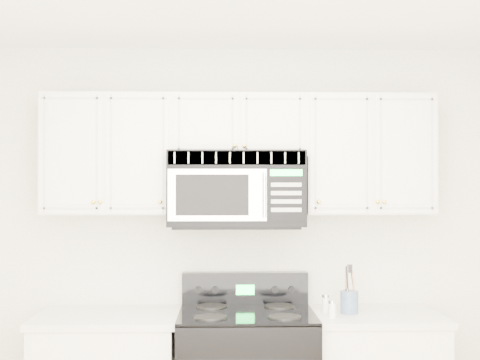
{
  "coord_description": "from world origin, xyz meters",
  "views": [
    {
      "loc": [
        -0.09,
        -2.64,
        1.7
      ],
      "look_at": [
        0.0,
        1.3,
        1.73
      ],
      "focal_mm": 50.0,
      "sensor_mm": 36.0,
      "label": 1
    }
  ],
  "objects": [
    {
      "name": "room",
      "position": [
        0.0,
        0.0,
        1.3
      ],
      "size": [
        3.51,
        3.51,
        2.61
      ],
      "color": "#9E7D55",
      "rests_on": "ground"
    },
    {
      "name": "upper_cabinets",
      "position": [
        -0.0,
        1.58,
        1.93
      ],
      "size": [
        2.44,
        0.37,
        0.75
      ],
      "color": "silver",
      "rests_on": "ground"
    },
    {
      "name": "microwave",
      "position": [
        -0.02,
        1.53,
        1.68
      ],
      "size": [
        0.84,
        0.47,
        0.46
      ],
      "color": "black",
      "rests_on": "ground"
    },
    {
      "name": "utensil_crock",
      "position": [
        0.67,
        1.42,
        1.0
      ],
      "size": [
        0.11,
        0.11,
        0.29
      ],
      "color": "slate",
      "rests_on": "base_cabinet_right"
    },
    {
      "name": "shaker_salt",
      "position": [
        0.53,
        1.46,
        0.97
      ],
      "size": [
        0.05,
        0.05,
        0.11
      ],
      "color": "silver",
      "rests_on": "base_cabinet_right"
    },
    {
      "name": "shaker_pepper",
      "position": [
        0.54,
        1.28,
        0.97
      ],
      "size": [
        0.04,
        0.04,
        0.1
      ],
      "color": "silver",
      "rests_on": "base_cabinet_right"
    }
  ]
}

